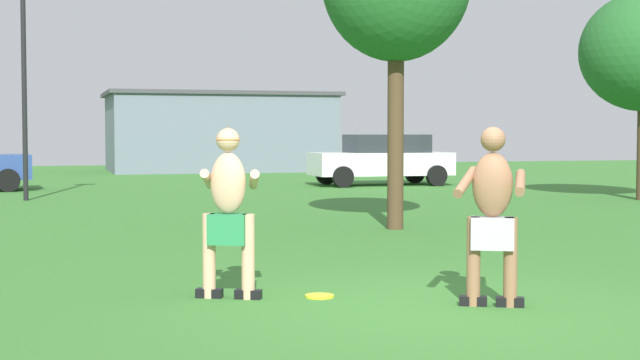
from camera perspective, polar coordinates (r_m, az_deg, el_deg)
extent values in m
plane|color=#38752D|center=(8.69, 7.46, -7.93)|extent=(80.00, 80.00, 0.00)
cube|color=black|center=(9.31, -6.81, -6.91)|extent=(0.28, 0.21, 0.09)
cylinder|color=#E0AD89|center=(9.25, -6.83, -4.64)|extent=(0.13, 0.13, 0.84)
cube|color=black|center=(9.21, -4.43, -7.01)|extent=(0.28, 0.21, 0.09)
cylinder|color=#E0AD89|center=(9.15, -4.44, -4.71)|extent=(0.13, 0.13, 0.84)
cube|color=#28844C|center=(9.17, -5.65, -3.02)|extent=(0.44, 0.38, 0.30)
ellipsoid|color=#E0AD89|center=(9.13, -5.66, -0.19)|extent=(0.42, 0.35, 0.60)
cylinder|color=#E0AD89|center=(9.29, -6.92, 0.04)|extent=(0.25, 0.58, 0.23)
cylinder|color=#E0AD89|center=(9.17, -4.07, 0.02)|extent=(0.20, 0.59, 0.22)
sphere|color=#E0AD89|center=(9.12, -5.67, 2.47)|extent=(0.23, 0.23, 0.23)
cone|color=orange|center=(9.12, -5.68, 2.87)|extent=(0.32, 0.32, 0.13)
cube|color=black|center=(8.95, 11.59, -7.35)|extent=(0.28, 0.21, 0.09)
cylinder|color=#936647|center=(8.89, 11.61, -4.97)|extent=(0.13, 0.13, 0.84)
cube|color=black|center=(8.95, 9.39, -7.33)|extent=(0.28, 0.21, 0.09)
cylinder|color=#936647|center=(8.89, 9.41, -4.95)|extent=(0.13, 0.13, 0.84)
cube|color=#B7B7BC|center=(8.86, 10.53, -3.24)|extent=(0.46, 0.39, 0.30)
ellipsoid|color=#936647|center=(8.82, 10.55, -0.29)|extent=(0.43, 0.36, 0.61)
cylinder|color=#936647|center=(8.73, 12.20, -0.14)|extent=(0.36, 0.55, 0.23)
cylinder|color=#936647|center=(8.72, 8.94, -0.12)|extent=(0.44, 0.50, 0.28)
sphere|color=#936647|center=(8.81, 10.58, 2.47)|extent=(0.23, 0.23, 0.23)
cylinder|color=yellow|center=(9.27, -0.03, -7.14)|extent=(0.29, 0.29, 0.03)
cylinder|color=black|center=(28.83, -18.76, 0.15)|extent=(0.66, 0.27, 0.64)
cylinder|color=black|center=(27.03, -18.61, -0.02)|extent=(0.66, 0.27, 0.64)
cube|color=white|center=(28.94, 3.73, 1.00)|extent=(4.32, 1.86, 0.70)
cube|color=#282D33|center=(29.00, 4.11, 2.25)|extent=(2.43, 1.62, 0.56)
cylinder|color=black|center=(27.63, 1.41, 0.19)|extent=(0.64, 0.23, 0.64)
cylinder|color=black|center=(29.35, 0.37, 0.35)|extent=(0.64, 0.23, 0.64)
cylinder|color=black|center=(28.66, 7.17, 0.27)|extent=(0.64, 0.23, 0.64)
cylinder|color=black|center=(30.33, 5.84, 0.42)|extent=(0.64, 0.23, 0.64)
cylinder|color=black|center=(23.44, -17.70, 5.20)|extent=(0.12, 0.12, 5.24)
cube|color=slate|center=(40.32, -6.24, 2.84)|extent=(9.23, 5.72, 3.18)
cube|color=#3F3F44|center=(40.35, -6.25, 5.21)|extent=(9.60, 5.95, 0.16)
cylinder|color=#4C3823|center=(15.71, 4.66, 2.87)|extent=(0.28, 0.28, 3.24)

